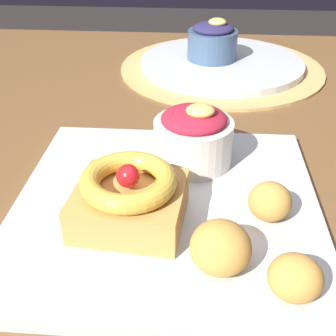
% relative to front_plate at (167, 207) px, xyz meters
% --- Properties ---
extents(dining_table, '(1.31, 1.08, 0.73)m').
position_rel_front_plate_xyz_m(dining_table, '(-0.03, 0.11, -0.09)').
color(dining_table, brown).
rests_on(dining_table, ground_plane).
extents(woven_placemat, '(0.36, 0.36, 0.00)m').
position_rel_front_plate_xyz_m(woven_placemat, '(0.07, 0.42, -0.00)').
color(woven_placemat, tan).
rests_on(woven_placemat, dining_table).
extents(front_plate, '(0.31, 0.31, 0.01)m').
position_rel_front_plate_xyz_m(front_plate, '(0.00, 0.00, 0.00)').
color(front_plate, silver).
rests_on(front_plate, dining_table).
extents(cake_slice, '(0.11, 0.10, 0.06)m').
position_rel_front_plate_xyz_m(cake_slice, '(-0.03, -0.03, 0.03)').
color(cake_slice, '#C68E47').
rests_on(cake_slice, front_plate).
extents(berry_ramekin, '(0.09, 0.09, 0.07)m').
position_rel_front_plate_xyz_m(berry_ramekin, '(0.02, 0.08, 0.04)').
color(berry_ramekin, silver).
rests_on(berry_ramekin, front_plate).
extents(fritter_front, '(0.04, 0.04, 0.04)m').
position_rel_front_plate_xyz_m(fritter_front, '(0.11, -0.11, 0.02)').
color(fritter_front, gold).
rests_on(fritter_front, front_plate).
extents(fritter_middle, '(0.05, 0.05, 0.04)m').
position_rel_front_plate_xyz_m(fritter_middle, '(0.05, -0.08, 0.03)').
color(fritter_middle, gold).
rests_on(fritter_middle, front_plate).
extents(fritter_back, '(0.04, 0.04, 0.04)m').
position_rel_front_plate_xyz_m(fritter_back, '(0.10, -0.02, 0.02)').
color(fritter_back, gold).
rests_on(fritter_back, front_plate).
extents(back_plate, '(0.29, 0.29, 0.01)m').
position_rel_front_plate_xyz_m(back_plate, '(0.07, 0.42, 0.01)').
color(back_plate, silver).
rests_on(back_plate, woven_placemat).
extents(back_ramekin, '(0.09, 0.09, 0.07)m').
position_rel_front_plate_xyz_m(back_ramekin, '(0.05, 0.43, 0.04)').
color(back_ramekin, '#3D5675').
rests_on(back_ramekin, back_plate).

